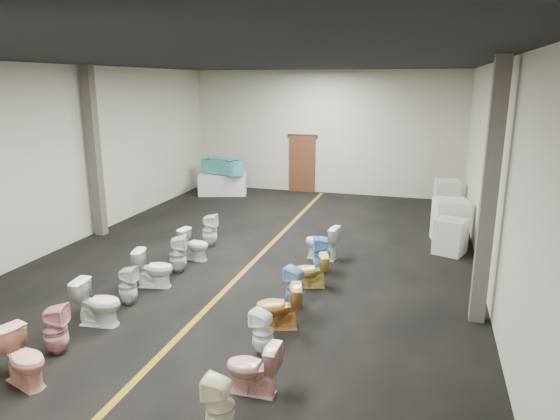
# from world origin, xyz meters

# --- Properties ---
(floor) EXTENTS (16.00, 16.00, 0.00)m
(floor) POSITION_xyz_m (0.00, 0.00, 0.00)
(floor) COLOR black
(floor) RESTS_ON ground
(ceiling) EXTENTS (16.00, 16.00, 0.00)m
(ceiling) POSITION_xyz_m (0.00, 0.00, 4.50)
(ceiling) COLOR black
(ceiling) RESTS_ON ground
(wall_back) EXTENTS (10.00, 0.00, 10.00)m
(wall_back) POSITION_xyz_m (0.00, 8.00, 2.25)
(wall_back) COLOR beige
(wall_back) RESTS_ON ground
(wall_left) EXTENTS (0.00, 16.00, 16.00)m
(wall_left) POSITION_xyz_m (-5.00, 0.00, 2.25)
(wall_left) COLOR beige
(wall_left) RESTS_ON ground
(wall_right) EXTENTS (0.00, 16.00, 16.00)m
(wall_right) POSITION_xyz_m (5.00, 0.00, 2.25)
(wall_right) COLOR beige
(wall_right) RESTS_ON ground
(aisle_stripe) EXTENTS (0.12, 15.60, 0.01)m
(aisle_stripe) POSITION_xyz_m (0.00, 0.00, 0.00)
(aisle_stripe) COLOR #836613
(aisle_stripe) RESTS_ON floor
(back_door) EXTENTS (1.00, 0.10, 2.10)m
(back_door) POSITION_xyz_m (-0.80, 7.94, 1.05)
(back_door) COLOR #562D19
(back_door) RESTS_ON floor
(door_frame) EXTENTS (1.15, 0.08, 0.10)m
(door_frame) POSITION_xyz_m (-0.80, 7.95, 2.12)
(door_frame) COLOR #331C11
(door_frame) RESTS_ON back_door
(column_left) EXTENTS (0.25, 0.25, 4.50)m
(column_left) POSITION_xyz_m (-4.75, 1.00, 2.25)
(column_left) COLOR #59544C
(column_left) RESTS_ON floor
(column_right) EXTENTS (0.25, 0.25, 4.50)m
(column_right) POSITION_xyz_m (4.75, -1.50, 2.25)
(column_right) COLOR #59544C
(column_right) RESTS_ON floor
(display_table) EXTENTS (1.92, 1.36, 0.77)m
(display_table) POSITION_xyz_m (-3.50, 6.59, 0.39)
(display_table) COLOR silver
(display_table) RESTS_ON floor
(bathtub) EXTENTS (1.80, 1.03, 0.55)m
(bathtub) POSITION_xyz_m (-3.50, 6.59, 1.07)
(bathtub) COLOR teal
(bathtub) RESTS_ON display_table
(appliance_crate_a) EXTENTS (0.86, 0.86, 0.86)m
(appliance_crate_a) POSITION_xyz_m (4.40, 2.06, 0.43)
(appliance_crate_a) COLOR beige
(appliance_crate_a) RESTS_ON floor
(appliance_crate_b) EXTENTS (0.95, 0.95, 1.12)m
(appliance_crate_b) POSITION_xyz_m (4.40, 3.03, 0.56)
(appliance_crate_b) COLOR white
(appliance_crate_b) RESTS_ON floor
(appliance_crate_c) EXTENTS (0.80, 0.80, 0.75)m
(appliance_crate_c) POSITION_xyz_m (4.40, 4.78, 0.38)
(appliance_crate_c) COLOR silver
(appliance_crate_c) RESTS_ON floor
(appliance_crate_d) EXTENTS (0.79, 0.79, 1.04)m
(appliance_crate_d) POSITION_xyz_m (4.40, 6.20, 0.52)
(appliance_crate_d) COLOR silver
(appliance_crate_d) RESTS_ON floor
(toilet_left_2) EXTENTS (0.88, 0.66, 0.80)m
(toilet_left_2) POSITION_xyz_m (-1.41, -5.35, 0.40)
(toilet_left_2) COLOR #FCB498
(toilet_left_2) RESTS_ON floor
(toilet_left_3) EXTENTS (0.46, 0.46, 0.81)m
(toilet_left_3) POSITION_xyz_m (-1.54, -4.56, 0.40)
(toilet_left_3) COLOR #E4A2A8
(toilet_left_3) RESTS_ON floor
(toilet_left_4) EXTENTS (0.84, 0.54, 0.81)m
(toilet_left_4) POSITION_xyz_m (-1.52, -3.55, 0.41)
(toilet_left_4) COLOR white
(toilet_left_4) RESTS_ON floor
(toilet_left_5) EXTENTS (0.39, 0.38, 0.75)m
(toilet_left_5) POSITION_xyz_m (-1.48, -2.71, 0.38)
(toilet_left_5) COLOR silver
(toilet_left_5) RESTS_ON floor
(toilet_left_6) EXTENTS (0.85, 0.59, 0.79)m
(toilet_left_6) POSITION_xyz_m (-1.46, -1.80, 0.40)
(toilet_left_6) COLOR white
(toilet_left_6) RESTS_ON floor
(toilet_left_7) EXTENTS (0.50, 0.49, 0.83)m
(toilet_left_7) POSITION_xyz_m (-1.37, -0.95, 0.42)
(toilet_left_7) COLOR silver
(toilet_left_7) RESTS_ON floor
(toilet_left_8) EXTENTS (0.77, 0.51, 0.74)m
(toilet_left_8) POSITION_xyz_m (-1.39, -0.11, 0.37)
(toilet_left_8) COLOR white
(toilet_left_8) RESTS_ON floor
(toilet_left_9) EXTENTS (0.45, 0.44, 0.84)m
(toilet_left_9) POSITION_xyz_m (-1.45, 0.89, 0.42)
(toilet_left_9) COLOR white
(toilet_left_9) RESTS_ON floor
(toilet_right_2) EXTENTS (0.36, 0.35, 0.77)m
(toilet_right_2) POSITION_xyz_m (1.59, -5.53, 0.38)
(toilet_right_2) COLOR #F3EDCB
(toilet_right_2) RESTS_ON floor
(toilet_right_3) EXTENTS (0.74, 0.42, 0.75)m
(toilet_right_3) POSITION_xyz_m (1.69, -4.65, 0.38)
(toilet_right_3) COLOR #ECABA6
(toilet_right_3) RESTS_ON floor
(toilet_right_4) EXTENTS (0.41, 0.40, 0.73)m
(toilet_right_4) POSITION_xyz_m (1.50, -3.67, 0.36)
(toilet_right_4) COLOR white
(toilet_right_4) RESTS_ON floor
(toilet_right_5) EXTENTS (0.87, 0.65, 0.79)m
(toilet_right_5) POSITION_xyz_m (1.49, -2.79, 0.39)
(toilet_right_5) COLOR #CC8B40
(toilet_right_5) RESTS_ON floor
(toilet_right_6) EXTENTS (0.44, 0.44, 0.78)m
(toilet_right_6) POSITION_xyz_m (1.54, -1.89, 0.39)
(toilet_right_6) COLOR #76A8DA
(toilet_right_6) RESTS_ON floor
(toilet_right_7) EXTENTS (0.78, 0.59, 0.70)m
(toilet_right_7) POSITION_xyz_m (1.61, -0.92, 0.35)
(toilet_right_7) COLOR #DFBD53
(toilet_right_7) RESTS_ON floor
(toilet_right_8) EXTENTS (0.46, 0.46, 0.82)m
(toilet_right_8) POSITION_xyz_m (1.66, -0.07, 0.41)
(toilet_right_8) COLOR #74B1F1
(toilet_right_8) RESTS_ON floor
(toilet_right_9) EXTENTS (0.88, 0.60, 0.83)m
(toilet_right_9) POSITION_xyz_m (1.48, 0.78, 0.41)
(toilet_right_9) COLOR white
(toilet_right_9) RESTS_ON floor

